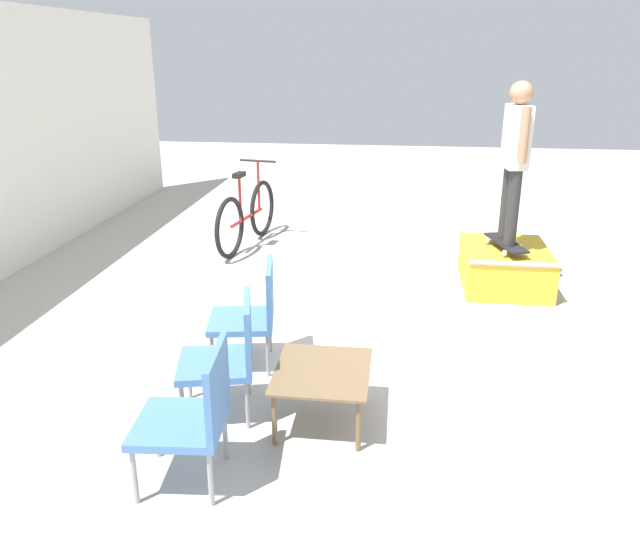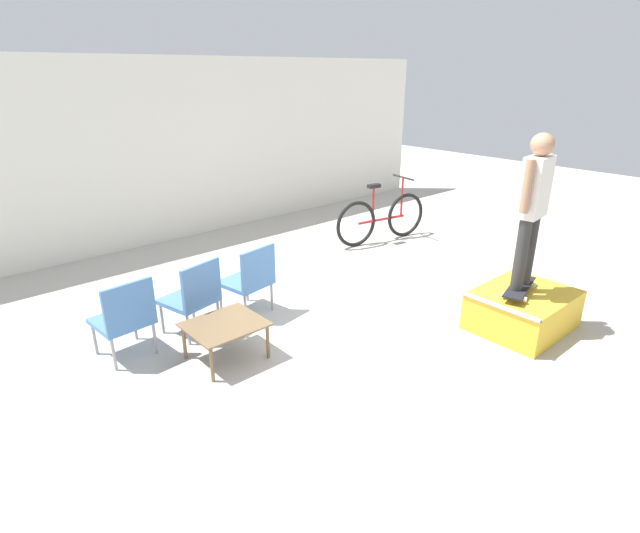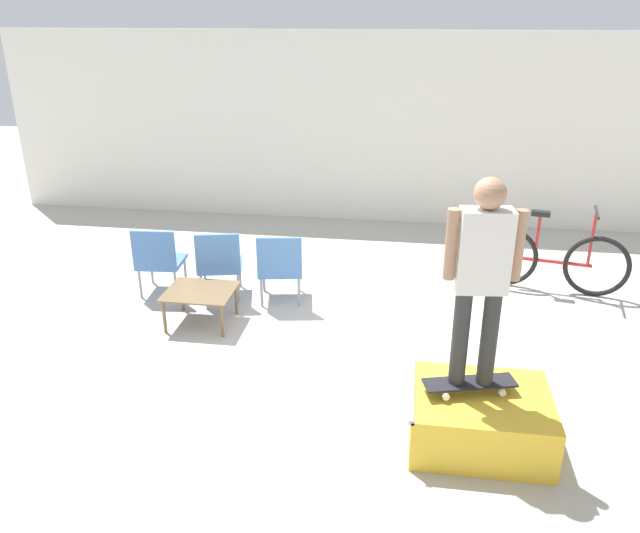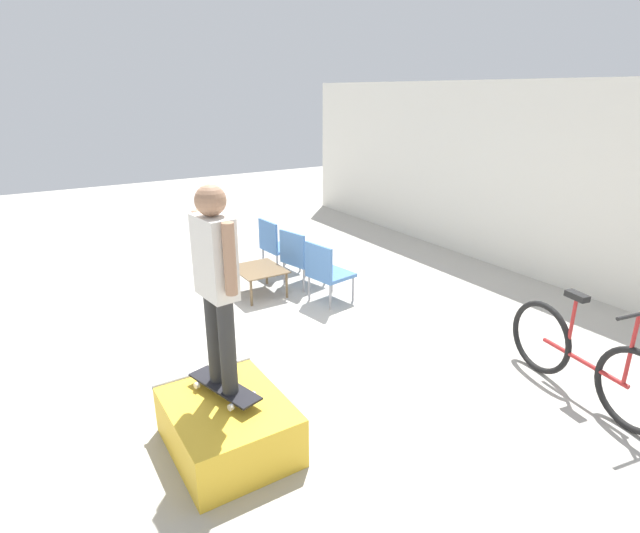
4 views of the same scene
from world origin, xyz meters
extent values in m
plane|color=#B7B2A8|center=(0.00, 0.00, 0.00)|extent=(24.00, 24.00, 0.00)
cube|color=white|center=(0.00, 4.62, 1.50)|extent=(12.00, 0.06, 3.00)
cube|color=gold|center=(1.46, -1.06, 0.22)|extent=(1.10, 0.90, 0.44)
cylinder|color=#B7B7BC|center=(0.91, -1.06, 0.44)|extent=(0.05, 0.90, 0.05)
cube|color=black|center=(1.36, -1.03, 0.53)|extent=(0.76, 0.39, 0.02)
cylinder|color=white|center=(1.55, -0.86, 0.50)|extent=(0.06, 0.04, 0.05)
cylinder|color=white|center=(1.61, -1.08, 0.50)|extent=(0.06, 0.04, 0.05)
cylinder|color=white|center=(1.11, -0.98, 0.50)|extent=(0.06, 0.04, 0.05)
cylinder|color=white|center=(1.17, -1.21, 0.50)|extent=(0.06, 0.04, 0.05)
cylinder|color=#2D2D2D|center=(1.25, -1.04, 0.94)|extent=(0.13, 0.13, 0.80)
cylinder|color=#2D2D2D|center=(1.47, -1.02, 0.94)|extent=(0.13, 0.13, 0.80)
cube|color=silver|center=(1.36, -1.03, 1.66)|extent=(0.40, 0.24, 0.63)
cylinder|color=#A87A5B|center=(1.12, -1.06, 1.70)|extent=(0.09, 0.09, 0.54)
cylinder|color=#A87A5B|center=(1.60, -1.01, 1.70)|extent=(0.09, 0.09, 0.54)
sphere|color=#A87A5B|center=(1.36, -1.03, 2.09)|extent=(0.23, 0.23, 0.23)
cube|color=brown|center=(-1.44, 0.61, 0.39)|extent=(0.75, 0.66, 0.02)
cylinder|color=brown|center=(-1.77, 0.33, 0.19)|extent=(0.04, 0.04, 0.38)
cylinder|color=brown|center=(-1.12, 0.33, 0.19)|extent=(0.04, 0.04, 0.38)
cylinder|color=brown|center=(-1.77, 0.89, 0.19)|extent=(0.04, 0.04, 0.38)
cylinder|color=brown|center=(-1.12, 0.89, 0.19)|extent=(0.04, 0.04, 0.38)
cylinder|color=#99999E|center=(-1.99, 1.61, 0.18)|extent=(0.03, 0.03, 0.37)
cylinder|color=#99999E|center=(-2.43, 1.57, 0.18)|extent=(0.03, 0.03, 0.37)
cylinder|color=#99999E|center=(-1.96, 1.17, 0.18)|extent=(0.03, 0.03, 0.37)
cylinder|color=#99999E|center=(-2.39, 1.14, 0.18)|extent=(0.03, 0.03, 0.37)
cube|color=#4C7AB7|center=(-2.19, 1.37, 0.39)|extent=(0.56, 0.56, 0.05)
cube|color=#4C7AB7|center=(-2.17, 1.13, 0.65)|extent=(0.52, 0.08, 0.46)
cylinder|color=#99999E|center=(-1.28, 1.64, 0.18)|extent=(0.03, 0.03, 0.37)
cylinder|color=#99999E|center=(-1.71, 1.54, 0.18)|extent=(0.03, 0.03, 0.37)
cylinder|color=#99999E|center=(-1.18, 1.21, 0.18)|extent=(0.03, 0.03, 0.37)
cylinder|color=#99999E|center=(-1.61, 1.11, 0.18)|extent=(0.03, 0.03, 0.37)
cube|color=#4C7AB7|center=(-1.44, 1.37, 0.39)|extent=(0.62, 0.62, 0.05)
cube|color=#4C7AB7|center=(-1.39, 1.14, 0.65)|extent=(0.52, 0.16, 0.46)
cylinder|color=#99999E|center=(-0.51, 1.63, 0.18)|extent=(0.03, 0.03, 0.37)
cylinder|color=#99999E|center=(-0.95, 1.55, 0.18)|extent=(0.03, 0.03, 0.37)
cylinder|color=#99999E|center=(-0.44, 1.19, 0.18)|extent=(0.03, 0.03, 0.37)
cylinder|color=#99999E|center=(-0.87, 1.12, 0.18)|extent=(0.03, 0.03, 0.37)
cube|color=#4C7AB7|center=(-0.69, 1.37, 0.39)|extent=(0.60, 0.60, 0.05)
cube|color=#4C7AB7|center=(-0.65, 1.14, 0.65)|extent=(0.52, 0.13, 0.46)
torus|color=black|center=(3.09, 2.02, 0.39)|extent=(0.78, 0.19, 0.78)
torus|color=black|center=(2.04, 2.21, 0.39)|extent=(0.78, 0.19, 0.78)
cylinder|color=#AD2323|center=(2.57, 2.11, 0.39)|extent=(0.95, 0.21, 0.04)
cylinder|color=#AD2323|center=(2.38, 2.15, 0.68)|extent=(0.04, 0.04, 0.57)
cube|color=black|center=(2.38, 2.15, 0.99)|extent=(0.23, 0.14, 0.06)
cylinder|color=#AD2323|center=(2.99, 2.04, 0.73)|extent=(0.04, 0.04, 0.68)
cylinder|color=black|center=(2.99, 2.04, 1.07)|extent=(0.12, 0.52, 0.03)
camera|label=1|loc=(-5.25, 0.14, 2.50)|focal=35.00mm
camera|label=2|loc=(-3.67, -3.37, 2.79)|focal=28.00mm
camera|label=3|loc=(0.81, -5.39, 3.28)|focal=35.00mm
camera|label=4|loc=(4.78, -2.25, 2.84)|focal=28.00mm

